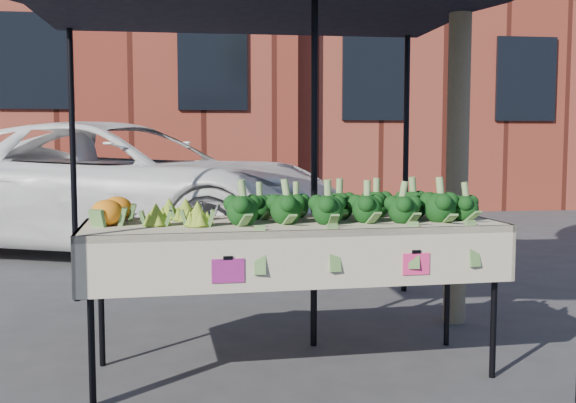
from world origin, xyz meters
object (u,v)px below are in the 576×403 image
object	(u,v)px
canopy	(260,141)
table	(292,297)
street_tree	(461,2)
vehicle	(118,15)

from	to	relation	value
canopy	table	bearing A→B (deg)	-76.46
canopy	street_tree	bearing A→B (deg)	13.78
canopy	street_tree	distance (m)	1.85
table	street_tree	size ratio (longest dim) A/B	0.51
canopy	street_tree	world-z (taller)	street_tree
vehicle	street_tree	size ratio (longest dim) A/B	1.22
canopy	vehicle	bearing A→B (deg)	107.95
table	street_tree	xyz separation A→B (m)	(1.37, 0.94, 1.93)
vehicle	table	bearing A→B (deg)	-140.42
table	vehicle	bearing A→B (deg)	107.43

